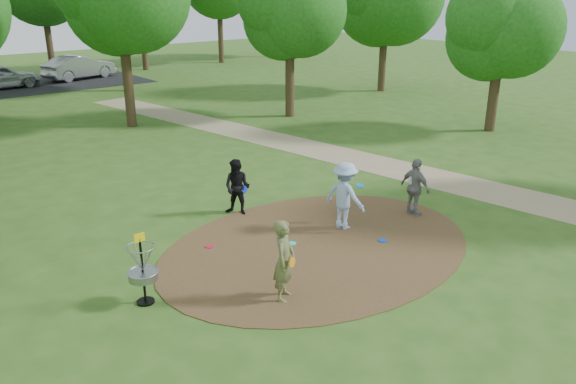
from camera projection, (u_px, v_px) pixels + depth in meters
ground at (319, 246)px, 13.91m from camera, size 100.00×100.00×0.00m
dirt_clearing at (319, 246)px, 13.90m from camera, size 8.40×8.40×0.02m
footpath at (419, 174)px, 19.23m from camera, size 7.55×39.89×0.01m
parking_lot at (33, 85)px, 36.86m from camera, size 14.00×8.00×0.01m
player_observer_with_disc at (284, 260)px, 11.30m from camera, size 0.76×0.71×1.74m
player_throwing_with_disc at (345, 196)px, 14.68m from camera, size 1.13×1.28×1.82m
player_walking_with_disc at (237, 187)px, 15.64m from camera, size 0.92×0.98×1.59m
player_waiting_with_disc at (415, 188)px, 15.53m from camera, size 0.48×0.99×1.66m
disc_ground_cyan at (292, 243)px, 14.01m from camera, size 0.22×0.22×0.02m
disc_ground_blue at (383, 240)px, 14.16m from camera, size 0.22×0.22×0.02m
disc_ground_red at (210, 246)px, 13.85m from camera, size 0.22×0.22×0.02m
car_left at (0, 77)px, 35.20m from camera, size 4.62×2.12×1.53m
car_right at (80, 67)px, 39.01m from camera, size 5.26×2.99×1.64m
disc_golf_basket at (142, 264)px, 11.14m from camera, size 0.63×0.63×1.54m
tree_ring at (169, 15)px, 19.35m from camera, size 37.38×45.85×9.03m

